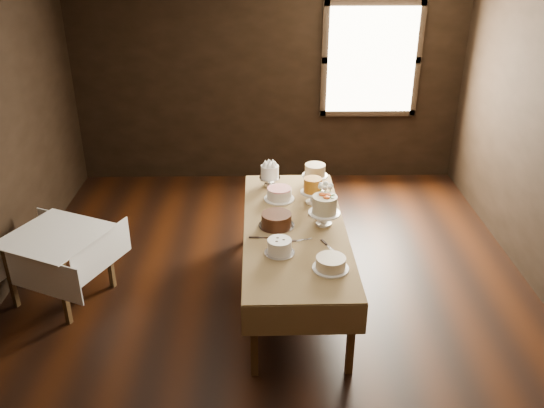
{
  "coord_description": "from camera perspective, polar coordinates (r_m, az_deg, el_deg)",
  "views": [
    {
      "loc": [
        -0.08,
        -4.25,
        3.15
      ],
      "look_at": [
        0.0,
        0.2,
        0.95
      ],
      "focal_mm": 37.62,
      "sensor_mm": 36.0,
      "label": 1
    }
  ],
  "objects": [
    {
      "name": "cake_swirl",
      "position": [
        4.66,
        0.75,
        -4.34
      ],
      "size": [
        0.26,
        0.26,
        0.13
      ],
      "color": "silver",
      "rests_on": "display_table"
    },
    {
      "name": "cake_server_d",
      "position": [
        5.38,
        5.03,
        -0.66
      ],
      "size": [
        0.21,
        0.17,
        0.01
      ],
      "primitive_type": "cube",
      "rotation": [
        0.0,
        0.0,
        0.66
      ],
      "color": "silver",
      "rests_on": "display_table"
    },
    {
      "name": "cake_server_b",
      "position": [
        4.77,
        5.94,
        -4.5
      ],
      "size": [
        0.12,
        0.23,
        0.01
      ],
      "primitive_type": "cube",
      "rotation": [
        0.0,
        0.0,
        -1.15
      ],
      "color": "silver",
      "rests_on": "display_table"
    },
    {
      "name": "cake_server_c",
      "position": [
        5.31,
        1.12,
        -0.96
      ],
      "size": [
        0.12,
        0.23,
        0.01
      ],
      "primitive_type": "cube",
      "rotation": [
        0.0,
        0.0,
        1.98
      ],
      "color": "silver",
      "rests_on": "display_table"
    },
    {
      "name": "cake_server_e",
      "position": [
        4.9,
        -0.42,
        -3.42
      ],
      "size": [
        0.24,
        0.04,
        0.01
      ],
      "primitive_type": "cube",
      "rotation": [
        0.0,
        0.0,
        -0.07
      ],
      "color": "silver",
      "rests_on": "display_table"
    },
    {
      "name": "cake_lattice",
      "position": [
        5.56,
        0.73,
        0.96
      ],
      "size": [
        0.3,
        0.3,
        0.11
      ],
      "color": "white",
      "rests_on": "display_table"
    },
    {
      "name": "cake_flowers",
      "position": [
        5.09,
        5.26,
        -0.8
      ],
      "size": [
        0.29,
        0.29,
        0.29
      ],
      "color": "white",
      "rests_on": "display_table"
    },
    {
      "name": "cake_meringue",
      "position": [
        5.84,
        -0.22,
        2.79
      ],
      "size": [
        0.24,
        0.24,
        0.23
      ],
      "color": "silver",
      "rests_on": "display_table"
    },
    {
      "name": "cake_cream",
      "position": [
        4.49,
        5.9,
        -5.96
      ],
      "size": [
        0.3,
        0.3,
        0.1
      ],
      "color": "white",
      "rests_on": "display_table"
    },
    {
      "name": "cake_speckled",
      "position": [
        5.88,
        4.31,
        2.87
      ],
      "size": [
        0.3,
        0.3,
        0.23
      ],
      "color": "white",
      "rests_on": "display_table"
    },
    {
      "name": "display_table",
      "position": [
        5.12,
        2.28,
        -2.8
      ],
      "size": [
        0.93,
        2.32,
        0.72
      ],
      "rotation": [
        0.0,
        0.0,
        0.01
      ],
      "color": "#3E2915",
      "rests_on": "ground"
    },
    {
      "name": "flower_vase",
      "position": [
        5.25,
        5.26,
        -0.65
      ],
      "size": [
        0.17,
        0.17,
        0.13
      ],
      "primitive_type": "imported",
      "rotation": [
        0.0,
        0.0,
        0.4
      ],
      "color": "#2D2823",
      "rests_on": "display_table"
    },
    {
      "name": "wall_back",
      "position": [
        7.46,
        -0.38,
        12.74
      ],
      "size": [
        5.0,
        0.02,
        2.8
      ],
      "primitive_type": "cube",
      "color": "black",
      "rests_on": "ground"
    },
    {
      "name": "flower_bouquet",
      "position": [
        5.16,
        5.35,
        1.19
      ],
      "size": [
        0.14,
        0.14,
        0.2
      ],
      "primitive_type": null,
      "color": "white",
      "rests_on": "flower_vase"
    },
    {
      "name": "floor",
      "position": [
        5.29,
        0.04,
        -10.24
      ],
      "size": [
        5.0,
        6.0,
        0.01
      ],
      "primitive_type": "cube",
      "color": "black",
      "rests_on": "ground"
    },
    {
      "name": "window",
      "position": [
        7.48,
        9.94,
        13.98
      ],
      "size": [
        1.1,
        0.05,
        1.3
      ],
      "primitive_type": "cube",
      "color": "#FFEABF",
      "rests_on": "wall_back"
    },
    {
      "name": "cake_server_a",
      "position": [
        4.89,
        3.21,
        -3.58
      ],
      "size": [
        0.24,
        0.09,
        0.01
      ],
      "primitive_type": "cube",
      "rotation": [
        0.0,
        0.0,
        0.27
      ],
      "color": "silver",
      "rests_on": "display_table"
    },
    {
      "name": "side_table",
      "position": [
        5.46,
        -20.78,
        -3.55
      ],
      "size": [
        1.05,
        1.05,
        0.66
      ],
      "rotation": [
        0.0,
        0.0,
        -0.43
      ],
      "color": "#3E2915",
      "rests_on": "ground"
    },
    {
      "name": "cake_caramel",
      "position": [
        5.48,
        4.08,
        1.21
      ],
      "size": [
        0.23,
        0.23,
        0.27
      ],
      "color": "white",
      "rests_on": "display_table"
    },
    {
      "name": "cake_chocolate",
      "position": [
        5.06,
        0.45,
        -1.66
      ],
      "size": [
        0.32,
        0.32,
        0.13
      ],
      "color": "silver",
      "rests_on": "display_table"
    }
  ]
}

